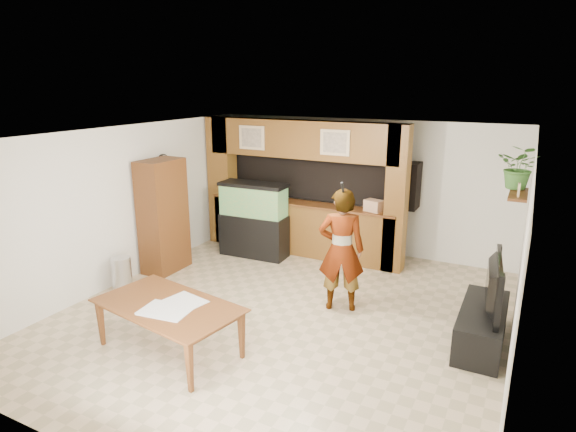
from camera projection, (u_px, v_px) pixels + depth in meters
The scene contains 22 objects.
floor at pixel (284, 314), 7.03m from camera, with size 6.50×6.50×0.00m, color tan.
ceiling at pixel (283, 135), 6.33m from camera, with size 6.50×6.50×0.00m, color white.
wall_back at pixel (360, 186), 9.47m from camera, with size 6.00×6.00×0.00m, color silver.
wall_left at pixel (124, 205), 7.99m from camera, with size 6.50×6.50×0.00m, color silver.
wall_right at pixel (521, 266), 5.37m from camera, with size 6.50×6.50×0.00m, color silver.
partition at pixel (303, 186), 9.35m from camera, with size 4.20×0.99×2.60m.
wall_clock at pixel (163, 161), 8.67m from camera, with size 0.05×0.25×0.25m.
wall_shelf at pixel (518, 194), 7.00m from camera, with size 0.25×0.90×0.04m, color #622F17.
pantry_cabinet at pixel (163, 216), 8.46m from camera, with size 0.50×0.82×2.00m, color #622F17.
trash_can at pixel (122, 274), 7.74m from camera, with size 0.32×0.32×0.58m, color #B2B2B7.
aquarium at pixel (254, 221), 9.24m from camera, with size 1.30×0.49×1.44m.
tv_stand at pixel (482, 326), 6.19m from camera, with size 0.54×1.47×0.49m, color black.
television at pixel (487, 284), 6.03m from camera, with size 1.21×0.16×0.69m, color black.
photo_frame at pixel (519, 190), 6.77m from camera, with size 0.03×0.14×0.18m, color tan.
potted_plant at pixel (520, 167), 7.16m from camera, with size 0.60×0.52×0.66m, color #3A702C.
person at pixel (341, 250), 6.99m from camera, with size 0.67×0.44×1.84m, color #A28A58.
microphone at pixel (343, 187), 6.57m from camera, with size 0.04×0.04×0.16m, color black.
dining_table at pixel (167, 329), 5.96m from camera, with size 1.84×1.02×0.65m, color #622F17.
newspaper_a at pixel (165, 310), 5.75m from camera, with size 0.56×0.41×0.01m, color silver.
newspaper_b at pixel (166, 311), 5.72m from camera, with size 0.58×0.42×0.01m, color silver.
newspaper_c at pixel (186, 301), 5.98m from camera, with size 0.50×0.36×0.01m, color silver.
counter_box at pixel (374, 206), 8.58m from camera, with size 0.31×0.21×0.21m, color tan.
Camera 1 is at (2.96, -5.65, 3.28)m, focal length 30.00 mm.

